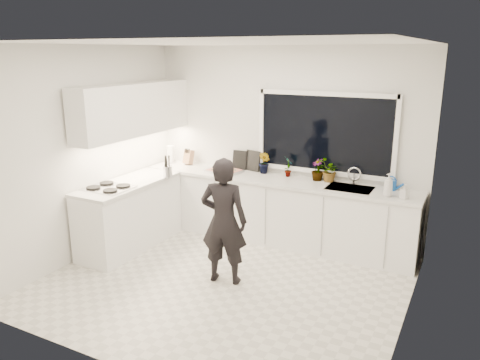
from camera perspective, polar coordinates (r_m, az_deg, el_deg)
The scene contains 25 objects.
floor at distance 5.62m, azimuth -1.95°, elevation -12.46°, with size 4.00×3.50×0.02m, color beige.
wall_back at distance 6.68m, azimuth 5.37°, elevation 4.41°, with size 4.00×0.02×2.70m, color white.
wall_left at distance 6.34m, azimuth -18.15°, elevation 3.12°, with size 0.02×3.50×2.70m, color white.
wall_right at distance 4.52m, azimuth 20.69°, elevation -1.86°, with size 0.02×3.50×2.70m, color white.
ceiling at distance 4.97m, azimuth -2.25°, elevation 16.49°, with size 4.00×3.50×0.02m, color white.
window at distance 6.41m, azimuth 10.29°, elevation 5.59°, with size 1.80×0.02×1.00m, color black.
base_cabinets_back at distance 6.64m, azimuth 4.16°, elevation -3.77°, with size 3.92×0.58×0.88m, color white.
base_cabinets_left at distance 6.60m, azimuth -13.25°, elevation -4.27°, with size 0.58×1.60×0.88m, color white.
countertop_back at distance 6.49m, azimuth 4.21°, elevation 0.04°, with size 3.94×0.62×0.04m, color silver.
countertop_left at distance 6.46m, azimuth -13.50°, elevation -0.43°, with size 0.62×1.60×0.04m, color silver.
upper_cabinets at distance 6.62m, azimuth -12.83°, elevation 8.39°, with size 0.34×2.10×0.70m, color white.
sink at distance 6.19m, azimuth 13.20°, elevation -1.39°, with size 0.58×0.42×0.14m, color silver.
faucet at distance 6.33m, azimuth 13.75°, elevation 0.46°, with size 0.03×0.03×0.22m, color silver.
stovetop at distance 6.22m, azimuth -15.75°, elevation -0.87°, with size 0.56×0.48×0.03m, color black.
person at distance 5.36m, azimuth -1.99°, elevation -5.04°, with size 0.54×0.36×1.49m, color black.
pizza_tray at distance 6.80m, azimuth -1.97°, elevation 1.10°, with size 0.48×0.36×0.03m, color silver.
pizza at distance 6.80m, azimuth -1.97°, elevation 1.24°, with size 0.44×0.32×0.01m, color red.
watering_can at distance 6.22m, azimuth 17.91°, elevation -0.56°, with size 0.14×0.14×0.13m, color #124CA9.
paper_towel_roll at distance 7.43m, azimuth -8.47°, elevation 3.07°, with size 0.11×0.11×0.26m, color silver.
knife_block at distance 7.29m, azimuth -6.29°, elevation 2.75°, with size 0.13×0.10×0.22m, color #976746.
utensil_crock at distance 6.57m, azimuth -8.82°, elevation 0.99°, with size 0.13×0.13×0.16m, color silver.
picture_frame_large at distance 6.95m, azimuth -0.05°, elevation 2.47°, with size 0.22×0.02×0.28m, color black.
picture_frame_small at distance 6.85m, azimuth 1.56°, elevation 2.37°, with size 0.25×0.02×0.30m, color black.
herb_plants at distance 6.45m, azimuth 8.36°, elevation 1.41°, with size 1.23×0.36×0.32m.
soap_bottles at distance 5.90m, azimuth 18.06°, elevation -0.77°, with size 0.31×0.14×0.29m.
Camera 1 is at (2.45, -4.32, 2.62)m, focal length 35.00 mm.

